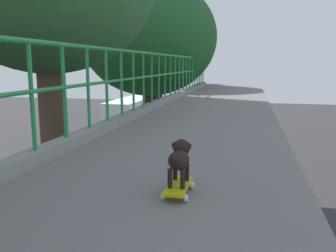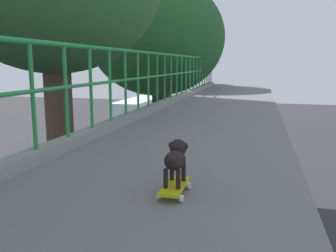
{
  "view_description": "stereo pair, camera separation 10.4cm",
  "coord_description": "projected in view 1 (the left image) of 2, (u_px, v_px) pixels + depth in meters",
  "views": [
    {
      "loc": [
        1.84,
        0.71,
        6.35
      ],
      "look_at": [
        1.03,
        4.28,
        5.7
      ],
      "focal_mm": 37.78,
      "sensor_mm": 36.0,
      "label": 1
    },
    {
      "loc": [
        1.95,
        0.73,
        6.35
      ],
      "look_at": [
        1.03,
        4.28,
        5.7
      ],
      "focal_mm": 37.78,
      "sensor_mm": 36.0,
      "label": 2
    }
  ],
  "objects": [
    {
      "name": "toy_skateboard",
      "position": [
        178.0,
        187.0,
        2.75
      ],
      "size": [
        0.2,
        0.44,
        0.08
      ],
      "color": "gold",
      "rests_on": "overpass_deck"
    },
    {
      "name": "city_bus",
      "position": [
        136.0,
        114.0,
        31.79
      ],
      "size": [
        2.5,
        10.54,
        3.34
      ],
      "color": "white",
      "rests_on": "ground"
    },
    {
      "name": "roadside_tree_farthest",
      "position": [
        157.0,
        57.0,
        17.32
      ],
      "size": [
        3.98,
        3.98,
        8.41
      ],
      "color": "brown",
      "rests_on": "ground"
    },
    {
      "name": "car_yellow_cab_fifth",
      "position": [
        71.0,
        221.0,
        12.94
      ],
      "size": [
        1.98,
        4.56,
        1.58
      ],
      "color": "gold",
      "rests_on": "ground"
    },
    {
      "name": "roadside_tree_far",
      "position": [
        149.0,
        39.0,
        14.93
      ],
      "size": [
        5.71,
        5.71,
        9.86
      ],
      "color": "#48312C",
      "rests_on": "ground"
    },
    {
      "name": "car_grey_sixth",
      "position": [
        43.0,
        180.0,
        17.44
      ],
      "size": [
        1.93,
        4.07,
        1.47
      ],
      "color": "slate",
      "rests_on": "ground"
    },
    {
      "name": "small_dog",
      "position": [
        180.0,
        157.0,
        2.74
      ],
      "size": [
        0.16,
        0.38,
        0.33
      ],
      "color": "black",
      "rests_on": "toy_skateboard"
    }
  ]
}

